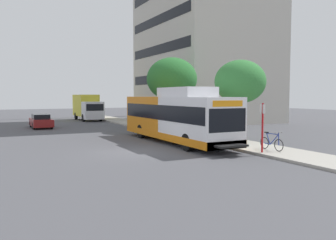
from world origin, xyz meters
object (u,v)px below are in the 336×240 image
Objects in this scene: transit_bus at (176,117)px; box_truck_background at (87,107)px; parked_car_far_lane at (41,121)px; bicycle_parked at (272,142)px; street_tree_near_stop at (240,82)px; street_tree_mid_block at (172,79)px; bus_stop_sign_pole at (262,124)px.

transit_bus reaches higher than box_truck_background.
parked_car_far_lane is (-6.67, 15.29, -1.04)m from transit_bus.
street_tree_near_stop reaches higher than bicycle_parked.
bicycle_parked is 0.28× the size of street_tree_mid_block.
bus_stop_sign_pole is 0.41× the size of street_tree_mid_block.
parked_car_far_lane is (-9.42, 21.32, 0.10)m from bicycle_parked.
bicycle_parked is at bearing -65.51° from transit_bus.
box_truck_background is (-0.04, 23.69, 0.04)m from transit_bus.
parked_car_far_lane is at bearing 111.17° from bus_stop_sign_pole.
street_tree_near_stop reaches higher than transit_bus.
parked_car_far_lane reaches higher than bicycle_parked.
street_tree_near_stop reaches higher than bus_stop_sign_pole.
box_truck_background is at bearing 51.71° from parked_car_far_lane.
bicycle_parked is 5.49m from street_tree_near_stop.
bus_stop_sign_pole is 0.37× the size of box_truck_background.
street_tree_mid_block reaches higher than box_truck_background.
street_tree_mid_block is 1.42× the size of parked_car_far_lane.
bus_stop_sign_pole is 5.50m from street_tree_near_stop.
street_tree_mid_block is (0.82, 13.45, 4.05)m from bicycle_parked.
street_tree_mid_block reaches higher than parked_car_far_lane.
street_tree_near_stop is at bearing -58.68° from parked_car_far_lane.
street_tree_mid_block is at bearing -37.58° from parked_car_far_lane.
parked_car_far_lane is (-10.47, 17.21, -3.38)m from street_tree_near_stop.
street_tree_mid_block is at bearing -77.50° from box_truck_background.
bus_stop_sign_pole is at bearing -159.61° from bicycle_parked.
transit_bus is 6.73m from bicycle_parked.
street_tree_near_stop is 20.42m from parked_car_far_lane.
box_truck_background is (-1.77, 30.10, 0.09)m from bus_stop_sign_pole.
bus_stop_sign_pole is at bearing -68.83° from parked_car_far_lane.
street_tree_mid_block is (3.57, 7.41, 2.90)m from transit_bus.
bicycle_parked is at bearing -66.16° from parked_car_far_lane.
street_tree_mid_block is (1.83, 13.82, 2.96)m from bus_stop_sign_pole.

